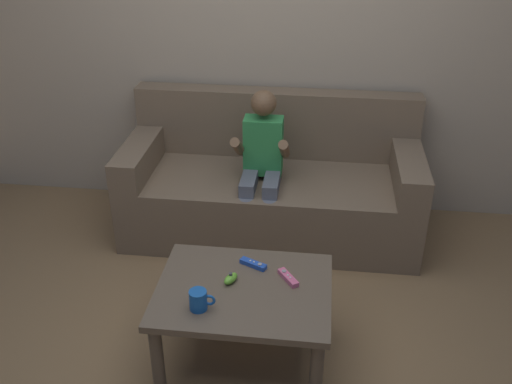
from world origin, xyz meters
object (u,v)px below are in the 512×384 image
(person_seated_on_couch, at_px, (262,163))
(coffee_table, at_px, (244,300))
(nunchuk_lime, at_px, (231,278))
(game_remote_pink_far_corner, at_px, (288,278))
(couch, at_px, (272,187))
(game_remote_blue_near_edge, at_px, (253,264))
(coffee_mug, at_px, (199,300))

(person_seated_on_couch, relative_size, coffee_table, 1.24)
(nunchuk_lime, height_order, game_remote_pink_far_corner, nunchuk_lime)
(person_seated_on_couch, bearing_deg, couch, 75.32)
(person_seated_on_couch, height_order, game_remote_blue_near_edge, person_seated_on_couch)
(person_seated_on_couch, bearing_deg, nunchuk_lime, -91.64)
(person_seated_on_couch, xyz_separation_m, game_remote_pink_far_corner, (0.24, -0.98, -0.12))
(nunchuk_lime, relative_size, coffee_mug, 0.85)
(couch, bearing_deg, coffee_mug, -97.51)
(nunchuk_lime, bearing_deg, person_seated_on_couch, 88.36)
(coffee_table, relative_size, coffee_mug, 6.93)
(coffee_table, bearing_deg, nunchuk_lime, 150.50)
(nunchuk_lime, xyz_separation_m, coffee_mug, (-0.11, -0.20, 0.03))
(coffee_mug, bearing_deg, game_remote_pink_far_corner, 34.09)
(game_remote_blue_near_edge, height_order, nunchuk_lime, nunchuk_lime)
(game_remote_blue_near_edge, xyz_separation_m, nunchuk_lime, (-0.09, -0.14, 0.01))
(coffee_table, xyz_separation_m, nunchuk_lime, (-0.07, 0.04, 0.09))
(game_remote_blue_near_edge, distance_m, nunchuk_lime, 0.17)
(game_remote_pink_far_corner, bearing_deg, coffee_mug, -145.91)
(game_remote_blue_near_edge, bearing_deg, couch, 90.66)
(couch, relative_size, person_seated_on_couch, 1.88)
(couch, height_order, coffee_mug, couch)
(nunchuk_lime, height_order, coffee_mug, coffee_mug)
(game_remote_pink_far_corner, bearing_deg, person_seated_on_couch, 103.73)
(game_remote_pink_far_corner, height_order, coffee_mug, coffee_mug)
(nunchuk_lime, xyz_separation_m, game_remote_pink_far_corner, (0.27, 0.05, -0.01))
(coffee_table, xyz_separation_m, coffee_mug, (-0.18, -0.17, 0.12))
(game_remote_blue_near_edge, height_order, coffee_mug, coffee_mug)
(person_seated_on_couch, xyz_separation_m, coffee_table, (0.04, -1.07, -0.20))
(coffee_table, bearing_deg, person_seated_on_couch, 91.98)
(coffee_table, bearing_deg, game_remote_blue_near_edge, 82.27)
(couch, xyz_separation_m, person_seated_on_couch, (-0.05, -0.18, 0.27))
(game_remote_pink_far_corner, bearing_deg, coffee_table, -156.43)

